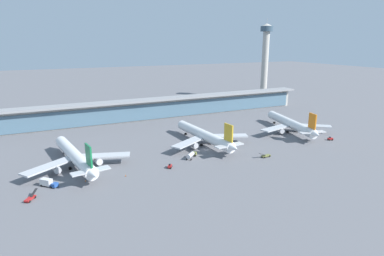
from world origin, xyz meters
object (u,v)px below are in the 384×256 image
Objects in this scene: airliner_left_stand at (75,156)px; service_truck_near_nose_olive at (266,156)px; airliner_right_stand at (291,124)px; service_truck_mid_apron_blue at (48,183)px; service_truck_at_far_stand_olive at (191,155)px; airliner_centre_stand at (205,136)px; safety_cone_charlie at (126,176)px; service_truck_by_tail_red at (330,139)px; safety_cone_alpha at (86,181)px; service_truck_on_taxiway_red at (30,198)px; safety_cone_bravo at (35,197)px; service_truck_under_wing_red at (170,166)px; control_tower at (265,56)px.

airliner_left_stand is 90.00m from service_truck_near_nose_olive.
airliner_right_stand is at bearing 35.00° from service_truck_near_nose_olive.
service_truck_at_far_stand_olive is at bearing 4.06° from service_truck_mid_apron_blue.
service_truck_mid_apron_blue is (-12.45, -16.66, -3.50)m from airliner_left_stand.
safety_cone_charlie is (-50.72, -24.19, -4.88)m from airliner_centre_stand.
service_truck_by_tail_red reaches higher than safety_cone_alpha.
service_truck_mid_apron_blue is 9.74× the size of safety_cone_alpha.
airliner_right_stand is 87.68× the size of safety_cone_alpha.
service_truck_on_taxiway_red is (-6.26, -9.52, -0.88)m from service_truck_mid_apron_blue.
safety_cone_bravo is at bearing -161.46° from safety_cone_alpha.
airliner_centre_stand is 18.64× the size of service_truck_under_wing_red.
service_truck_under_wing_red is 0.04× the size of control_tower.
airliner_right_stand is 132.57m from control_tower.
service_truck_on_taxiway_red is (-104.52, 0.63, 0.00)m from service_truck_near_nose_olive.
airliner_centre_stand is 1.01× the size of airliner_right_stand.
service_truck_near_nose_olive is at bearing -0.34° from service_truck_on_taxiway_red.
airliner_centre_stand reaches higher than service_truck_under_wing_red.
airliner_centre_stand is 70.60m from safety_cone_alpha.
airliner_left_stand is 53.69m from service_truck_at_far_stand_olive.
service_truck_near_nose_olive and service_truck_on_taxiway_red have the same top height.
airliner_left_stand reaches higher than service_truck_mid_apron_blue.
service_truck_under_wing_red is at bearing -142.00° from airliner_centre_stand.
service_truck_by_tail_red is 119.99m from safety_cone_charlie.
service_truck_mid_apron_blue is 11.43m from service_truck_on_taxiway_red.
service_truck_near_nose_olive is at bearing -5.90° from service_truck_mid_apron_blue.
service_truck_near_nose_olive is at bearing -23.68° from service_truck_at_far_stand_olive.
airliner_left_stand reaches higher than service_truck_near_nose_olive.
service_truck_near_nose_olive is at bearing -5.87° from safety_cone_alpha.
service_truck_at_far_stand_olive is (-77.32, -15.87, -3.49)m from airliner_right_stand.
service_truck_on_taxiway_red is 9.23× the size of safety_cone_bravo.
safety_cone_alpha is at bearing 179.19° from service_truck_by_tail_red.
safety_cone_charlie is at bearing 9.71° from service_truck_on_taxiway_red.
service_truck_mid_apron_blue is at bearing 174.10° from service_truck_near_nose_olive.
safety_cone_bravo is at bearing 52.25° from service_truck_on_taxiway_red.
safety_cone_alpha is (1.48, -18.13, -4.88)m from airliner_left_stand.
airliner_left_stand is 9.07× the size of service_truck_mid_apron_blue.
airliner_centre_stand is at bearing 119.47° from service_truck_near_nose_olive.
airliner_left_stand is 30.40m from safety_cone_bravo.
service_truck_under_wing_red is (-30.36, -23.72, -4.32)m from airliner_centre_stand.
service_truck_at_far_stand_olive is at bearing -13.01° from airliner_left_stand.
service_truck_near_nose_olive is (85.80, -26.80, -4.39)m from airliner_left_stand.
safety_cone_bravo is at bearing -174.87° from service_truck_under_wing_red.
safety_cone_charlie is at bearing -167.15° from service_truck_at_far_stand_olive.
control_tower is (205.60, 130.84, 40.18)m from service_truck_mid_apron_blue.
safety_cone_bravo and safety_cone_charlie have the same top height.
service_truck_near_nose_olive is at bearing -5.72° from safety_cone_charlie.
service_truck_near_nose_olive is at bearing -1.30° from safety_cone_bravo.
safety_cone_charlie is (-20.37, -0.48, -0.56)m from service_truck_under_wing_red.
airliner_left_stand and airliner_right_stand have the same top height.
airliner_centre_stand is 88.51× the size of safety_cone_bravo.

